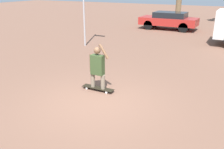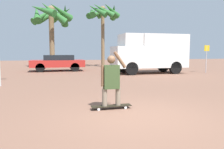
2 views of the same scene
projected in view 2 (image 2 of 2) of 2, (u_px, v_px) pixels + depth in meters
name	position (u px, v px, depth m)	size (l,w,h in m)	color
ground_plane	(137.00, 116.00, 5.35)	(80.00, 80.00, 0.00)	brown
skateboard	(111.00, 106.00, 6.02)	(1.11, 0.25, 0.09)	black
person_skateboarder	(111.00, 78.00, 5.94)	(0.71, 0.22, 1.50)	gray
camper_van	(150.00, 52.00, 16.15)	(5.41, 2.12, 2.86)	black
parked_car_red	(58.00, 62.00, 18.17)	(4.36, 1.87, 1.34)	black
palm_tree_near_van	(102.00, 14.00, 23.16)	(3.72, 3.80, 6.68)	brown
palm_tree_center_background	(52.00, 16.00, 22.35)	(4.48, 4.54, 6.56)	brown
street_sign	(206.00, 55.00, 16.63)	(0.44, 0.06, 2.09)	#B7B7BC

